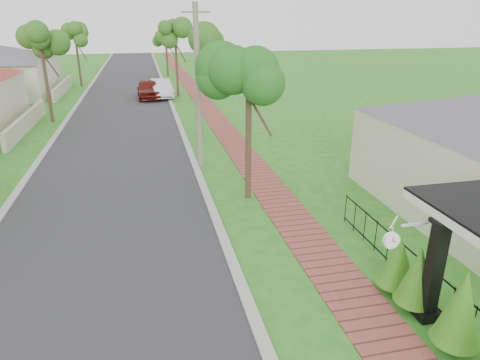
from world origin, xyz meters
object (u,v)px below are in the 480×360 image
object	(u,v)px
parked_car_white	(161,89)
station_clock	(393,239)
utility_pole	(198,88)
porch_post	(433,276)
near_tree	(249,82)
parked_car_red	(149,89)

from	to	relation	value
parked_car_white	station_clock	bearing A→B (deg)	-88.22
utility_pole	porch_post	bearing A→B (deg)	-72.86
porch_post	station_clock	bearing A→B (deg)	154.96
parked_car_white	near_tree	world-z (taller)	near_tree
parked_car_red	utility_pole	size ratio (longest dim) A/B	0.66
near_tree	station_clock	distance (m)	7.93
parked_car_white	utility_pole	distance (m)	19.10
near_tree	station_clock	size ratio (longest dim) A/B	5.25
porch_post	station_clock	world-z (taller)	porch_post
parked_car_red	utility_pole	bearing A→B (deg)	-85.97
parked_car_white	utility_pole	bearing A→B (deg)	-92.48
porch_post	parked_car_red	distance (m)	31.04
porch_post	parked_car_red	world-z (taller)	porch_post
near_tree	utility_pole	world-z (taller)	utility_pole
porch_post	station_clock	xyz separation A→B (m)	(-0.86, 0.40, 0.83)
porch_post	near_tree	distance (m)	8.78
utility_pole	station_clock	bearing A→B (deg)	-76.27
parked_car_white	parked_car_red	bearing A→B (deg)	-176.05
parked_car_white	porch_post	bearing A→B (deg)	-86.74
porch_post	parked_car_red	size ratio (longest dim) A/B	0.54
parked_car_white	near_tree	distance (m)	23.30
parked_car_red	station_clock	world-z (taller)	station_clock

